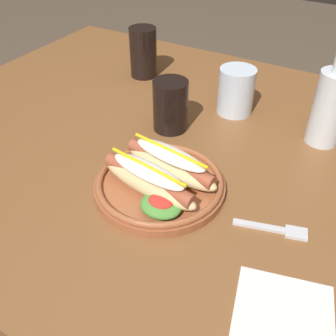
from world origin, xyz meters
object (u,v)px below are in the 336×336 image
object	(u,v)px
fork	(276,229)
soda_cup	(143,52)
hot_dog_plate	(160,179)
water_cup	(236,91)
napkin	(284,313)
extra_cup	(170,105)
glass_bottle	(331,103)

from	to	relation	value
fork	soda_cup	xyz separation A→B (m)	(-0.50, 0.38, 0.06)
hot_dog_plate	fork	distance (m)	0.22
water_cup	napkin	size ratio (longest dim) A/B	0.83
hot_dog_plate	napkin	size ratio (longest dim) A/B	1.83
water_cup	soda_cup	bearing A→B (deg)	168.29
fork	water_cup	distance (m)	0.39
soda_cup	napkin	world-z (taller)	soda_cup
fork	extra_cup	xyz separation A→B (m)	(-0.31, 0.18, 0.05)
hot_dog_plate	extra_cup	bearing A→B (deg)	114.74
napkin	glass_bottle	bearing A→B (deg)	97.22
glass_bottle	water_cup	bearing A→B (deg)	173.89
hot_dog_plate	fork	size ratio (longest dim) A/B	1.97
hot_dog_plate	water_cup	xyz separation A→B (m)	(0.01, 0.33, 0.03)
extra_cup	glass_bottle	size ratio (longest dim) A/B	0.47
fork	napkin	world-z (taller)	same
napkin	soda_cup	bearing A→B (deg)	136.80
soda_cup	extra_cup	xyz separation A→B (m)	(0.20, -0.20, -0.01)
hot_dog_plate	soda_cup	size ratio (longest dim) A/B	1.81
hot_dog_plate	glass_bottle	world-z (taller)	glass_bottle
fork	napkin	bearing A→B (deg)	-83.99
soda_cup	napkin	size ratio (longest dim) A/B	1.01
fork	extra_cup	bearing A→B (deg)	133.39
hot_dog_plate	extra_cup	world-z (taller)	extra_cup
soda_cup	napkin	xyz separation A→B (m)	(0.56, -0.53, -0.06)
water_cup	napkin	distance (m)	0.54
water_cup	napkin	xyz separation A→B (m)	(0.27, -0.47, -0.05)
hot_dog_plate	soda_cup	world-z (taller)	soda_cup
hot_dog_plate	glass_bottle	size ratio (longest dim) A/B	0.99
soda_cup	napkin	bearing A→B (deg)	-43.20
water_cup	glass_bottle	size ratio (longest dim) A/B	0.45
water_cup	extra_cup	world-z (taller)	extra_cup
soda_cup	extra_cup	size ratio (longest dim) A/B	1.17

